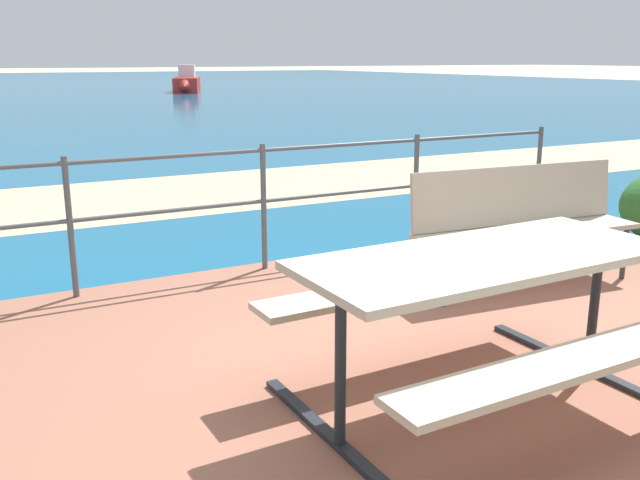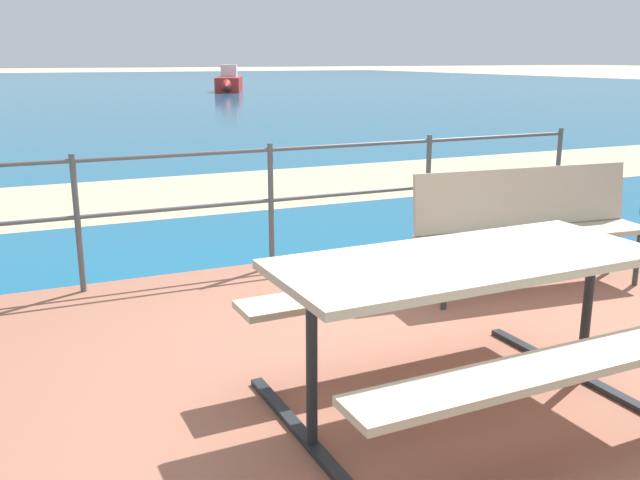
% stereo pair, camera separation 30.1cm
% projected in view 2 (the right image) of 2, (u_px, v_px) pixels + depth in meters
% --- Properties ---
extents(ground_plane, '(240.00, 240.00, 0.00)m').
position_uv_depth(ground_plane, '(439.00, 404.00, 3.58)').
color(ground_plane, beige).
extents(patio_paving, '(6.40, 5.20, 0.06)m').
position_uv_depth(patio_paving, '(440.00, 399.00, 3.57)').
color(patio_paving, '#935B47').
rests_on(patio_paving, ground).
extents(sea_water, '(90.00, 90.00, 0.01)m').
position_uv_depth(sea_water, '(35.00, 89.00, 38.83)').
color(sea_water, '#145B84').
rests_on(sea_water, ground).
extents(beach_strip, '(54.02, 3.19, 0.01)m').
position_uv_depth(beach_strip, '(171.00, 195.00, 8.99)').
color(beach_strip, tan).
rests_on(beach_strip, ground).
extents(picnic_table, '(1.85, 1.43, 0.78)m').
position_uv_depth(picnic_table, '(466.00, 293.00, 3.24)').
color(picnic_table, '#BCAD93').
rests_on(picnic_table, patio_paving).
extents(park_bench, '(1.81, 0.59, 0.88)m').
position_uv_depth(park_bench, '(530.00, 218.00, 5.10)').
color(park_bench, tan).
rests_on(park_bench, patio_paving).
extents(railing_fence, '(5.94, 0.04, 1.01)m').
position_uv_depth(railing_fence, '(271.00, 189.00, 5.55)').
color(railing_fence, '#4C5156').
rests_on(railing_fence, patio_paving).
extents(boat_near, '(2.50, 4.46, 1.34)m').
position_uv_depth(boat_near, '(229.00, 82.00, 35.76)').
color(boat_near, red).
rests_on(boat_near, sea_water).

